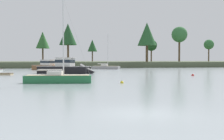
{
  "coord_description": "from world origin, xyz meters",
  "views": [
    {
      "loc": [
        -3.69,
        -12.85,
        2.61
      ],
      "look_at": [
        3.2,
        28.41,
        0.98
      ],
      "focal_mm": 44.05,
      "sensor_mm": 36.0,
      "label": 1
    }
  ],
  "objects_px": {
    "cruiser_black": "(70,70)",
    "sailboat_green": "(58,81)",
    "mooring_buoy_red": "(193,75)",
    "cruiser_wood": "(48,67)",
    "mooring_buoy_yellow": "(122,83)",
    "sailboat_grey": "(106,68)",
    "dinghy_sand": "(4,74)"
  },
  "relations": [
    {
      "from": "sailboat_grey",
      "to": "mooring_buoy_red",
      "type": "relative_size",
      "value": 21.94
    },
    {
      "from": "cruiser_black",
      "to": "cruiser_wood",
      "type": "relative_size",
      "value": 1.4
    },
    {
      "from": "cruiser_black",
      "to": "cruiser_wood",
      "type": "distance_m",
      "value": 18.46
    },
    {
      "from": "mooring_buoy_yellow",
      "to": "sailboat_grey",
      "type": "bearing_deg",
      "value": 84.18
    },
    {
      "from": "cruiser_black",
      "to": "dinghy_sand",
      "type": "bearing_deg",
      "value": -160.5
    },
    {
      "from": "cruiser_black",
      "to": "sailboat_green",
      "type": "distance_m",
      "value": 20.76
    },
    {
      "from": "dinghy_sand",
      "to": "mooring_buoy_yellow",
      "type": "bearing_deg",
      "value": -48.46
    },
    {
      "from": "dinghy_sand",
      "to": "mooring_buoy_yellow",
      "type": "relative_size",
      "value": 7.36
    },
    {
      "from": "mooring_buoy_red",
      "to": "sailboat_grey",
      "type": "bearing_deg",
      "value": 106.55
    },
    {
      "from": "cruiser_black",
      "to": "sailboat_green",
      "type": "relative_size",
      "value": 1.12
    },
    {
      "from": "sailboat_grey",
      "to": "mooring_buoy_yellow",
      "type": "bearing_deg",
      "value": -95.82
    },
    {
      "from": "sailboat_grey",
      "to": "dinghy_sand",
      "type": "height_order",
      "value": "sailboat_grey"
    },
    {
      "from": "dinghy_sand",
      "to": "mooring_buoy_yellow",
      "type": "distance_m",
      "value": 24.48
    },
    {
      "from": "dinghy_sand",
      "to": "mooring_buoy_yellow",
      "type": "height_order",
      "value": "dinghy_sand"
    },
    {
      "from": "mooring_buoy_red",
      "to": "dinghy_sand",
      "type": "bearing_deg",
      "value": 167.13
    },
    {
      "from": "mooring_buoy_yellow",
      "to": "mooring_buoy_red",
      "type": "bearing_deg",
      "value": 39.59
    },
    {
      "from": "cruiser_wood",
      "to": "dinghy_sand",
      "type": "height_order",
      "value": "cruiser_wood"
    },
    {
      "from": "cruiser_wood",
      "to": "sailboat_grey",
      "type": "height_order",
      "value": "sailboat_grey"
    },
    {
      "from": "sailboat_grey",
      "to": "mooring_buoy_yellow",
      "type": "xyz_separation_m",
      "value": [
        -4.4,
        -43.24,
        -0.16
      ]
    },
    {
      "from": "dinghy_sand",
      "to": "sailboat_grey",
      "type": "bearing_deg",
      "value": 50.36
    },
    {
      "from": "cruiser_wood",
      "to": "mooring_buoy_red",
      "type": "relative_size",
      "value": 17.72
    },
    {
      "from": "sailboat_grey",
      "to": "sailboat_green",
      "type": "relative_size",
      "value": 0.99
    },
    {
      "from": "mooring_buoy_red",
      "to": "cruiser_wood",
      "type": "bearing_deg",
      "value": 130.42
    },
    {
      "from": "sailboat_grey",
      "to": "mooring_buoy_yellow",
      "type": "distance_m",
      "value": 43.46
    },
    {
      "from": "mooring_buoy_yellow",
      "to": "cruiser_wood",
      "type": "bearing_deg",
      "value": 104.61
    },
    {
      "from": "cruiser_wood",
      "to": "cruiser_black",
      "type": "bearing_deg",
      "value": -74.28
    },
    {
      "from": "sailboat_green",
      "to": "mooring_buoy_yellow",
      "type": "xyz_separation_m",
      "value": [
        6.92,
        -1.46,
        -0.16
      ]
    },
    {
      "from": "cruiser_wood",
      "to": "sailboat_green",
      "type": "xyz_separation_m",
      "value": [
        3.49,
        -38.47,
        -0.39
      ]
    },
    {
      "from": "cruiser_wood",
      "to": "mooring_buoy_yellow",
      "type": "distance_m",
      "value": 41.27
    },
    {
      "from": "cruiser_wood",
      "to": "mooring_buoy_red",
      "type": "distance_m",
      "value": 37.42
    },
    {
      "from": "cruiser_black",
      "to": "cruiser_wood",
      "type": "height_order",
      "value": "cruiser_black"
    },
    {
      "from": "cruiser_wood",
      "to": "dinghy_sand",
      "type": "xyz_separation_m",
      "value": [
        -5.83,
        -21.61,
        -0.49
      ]
    }
  ]
}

